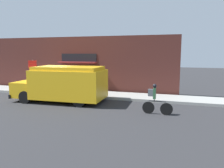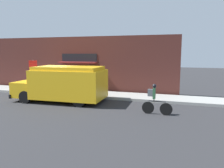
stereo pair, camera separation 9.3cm
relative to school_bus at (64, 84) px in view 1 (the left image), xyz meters
The scene contains 7 objects.
ground_plane 2.35m from the school_bus, 136.23° to the left, with size 70.00×70.00×0.00m, color #2B2B2D.
sidewalk 3.08m from the school_bus, 120.64° to the left, with size 28.00×2.15×0.17m.
storefront 4.24m from the school_bus, 110.70° to the left, with size 17.00×0.76×4.36m.
school_bus is the anchor object (origin of this frame).
cyclist 6.00m from the school_bus, 11.22° to the right, with size 1.54×0.20×1.56m.
stop_sign_post 4.51m from the school_bus, 150.75° to the left, with size 0.45×0.45×2.39m.
trash_bin 2.96m from the school_bus, 102.29° to the left, with size 0.52×0.52×0.91m.
Camera 1 is at (8.47, -13.55, 3.13)m, focal length 35.00 mm.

